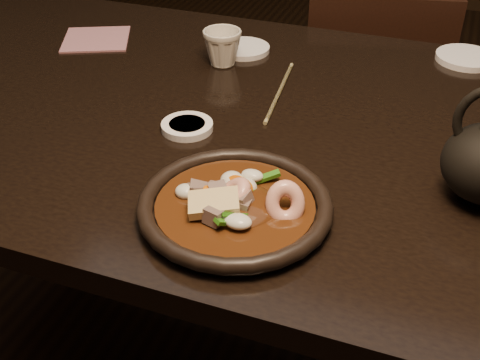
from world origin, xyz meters
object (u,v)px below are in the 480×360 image
(chair, at_px, (367,112))
(plate, at_px, (235,206))
(table, at_px, (238,148))
(tea_cup, at_px, (222,46))

(chair, xyz_separation_m, plate, (-0.05, -0.93, 0.32))
(table, distance_m, plate, 0.31)
(chair, bearing_deg, tea_cup, 49.45)
(table, bearing_deg, tea_cup, 119.36)
(table, relative_size, chair, 1.97)
(plate, bearing_deg, chair, 86.91)
(tea_cup, bearing_deg, chair, 62.13)
(table, distance_m, tea_cup, 0.24)
(plate, relative_size, tea_cup, 3.42)
(table, xyz_separation_m, plate, (0.10, -0.28, 0.09))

